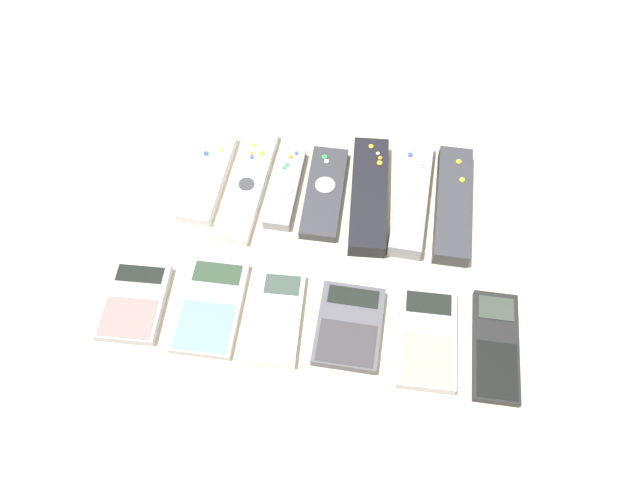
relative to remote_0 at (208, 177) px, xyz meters
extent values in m
plane|color=beige|center=(0.19, -0.13, -0.01)|extent=(3.00, 3.00, 0.00)
cube|color=silver|center=(0.00, 0.00, 0.00)|extent=(0.06, 0.18, 0.02)
cylinder|color=yellow|center=(0.01, 0.05, 0.01)|extent=(0.01, 0.01, 0.00)
cylinder|color=blue|center=(-0.01, 0.04, 0.01)|extent=(0.01, 0.01, 0.00)
cube|color=white|center=(0.07, -0.01, 0.00)|extent=(0.06, 0.22, 0.02)
cylinder|color=#38383D|center=(0.07, -0.01, 0.01)|extent=(0.03, 0.03, 0.00)
cylinder|color=orange|center=(0.06, 0.05, 0.01)|extent=(0.01, 0.01, 0.00)
cylinder|color=yellow|center=(0.06, 0.07, 0.01)|extent=(0.01, 0.01, 0.00)
cylinder|color=yellow|center=(0.08, 0.05, 0.01)|extent=(0.01, 0.01, 0.00)
cylinder|color=blue|center=(0.06, 0.04, 0.01)|extent=(0.01, 0.01, 0.00)
cube|color=gray|center=(0.13, 0.00, 0.00)|extent=(0.05, 0.15, 0.02)
cylinder|color=silver|center=(0.13, -0.01, 0.01)|extent=(0.03, 0.03, 0.00)
cylinder|color=green|center=(0.12, 0.03, 0.01)|extent=(0.01, 0.01, 0.00)
cylinder|color=orange|center=(0.13, 0.05, 0.01)|extent=(0.01, 0.01, 0.00)
cylinder|color=blue|center=(0.13, 0.06, 0.01)|extent=(0.01, 0.01, 0.00)
cylinder|color=green|center=(0.12, 0.03, 0.01)|extent=(0.01, 0.01, 0.00)
cube|color=#333338|center=(0.19, -0.01, 0.00)|extent=(0.06, 0.17, 0.02)
cylinder|color=#99999E|center=(0.19, 0.00, 0.01)|extent=(0.03, 0.03, 0.00)
cylinder|color=silver|center=(0.18, 0.05, 0.01)|extent=(0.01, 0.01, 0.00)
cylinder|color=green|center=(0.18, 0.06, 0.01)|extent=(0.01, 0.01, 0.00)
cube|color=black|center=(0.26, -0.01, 0.01)|extent=(0.07, 0.21, 0.03)
cylinder|color=silver|center=(0.26, 0.07, 0.02)|extent=(0.01, 0.01, 0.00)
cylinder|color=orange|center=(0.27, 0.05, 0.02)|extent=(0.01, 0.01, 0.00)
cylinder|color=yellow|center=(0.25, 0.08, 0.02)|extent=(0.01, 0.01, 0.00)
cylinder|color=orange|center=(0.27, 0.06, 0.02)|extent=(0.01, 0.01, 0.00)
cube|color=gray|center=(0.32, 0.00, 0.00)|extent=(0.06, 0.21, 0.03)
cylinder|color=silver|center=(0.32, 0.00, 0.02)|extent=(0.02, 0.02, 0.00)
cylinder|color=silver|center=(0.34, 0.05, 0.02)|extent=(0.01, 0.01, 0.00)
cylinder|color=silver|center=(0.32, 0.09, 0.02)|extent=(0.01, 0.01, 0.00)
cylinder|color=silver|center=(0.34, 0.06, 0.02)|extent=(0.01, 0.01, 0.00)
cylinder|color=blue|center=(0.32, 0.07, 0.02)|extent=(0.01, 0.01, 0.00)
cube|color=#333338|center=(0.39, 0.00, 0.01)|extent=(0.05, 0.21, 0.03)
cylinder|color=yellow|center=(0.40, 0.03, 0.02)|extent=(0.01, 0.01, 0.00)
cylinder|color=yellow|center=(0.39, 0.07, 0.02)|extent=(0.01, 0.01, 0.00)
cube|color=#B2B2B7|center=(-0.05, -0.23, 0.00)|extent=(0.09, 0.12, 0.02)
cube|color=black|center=(-0.05, -0.19, 0.01)|extent=(0.07, 0.03, 0.00)
cube|color=gray|center=(-0.05, -0.26, 0.01)|extent=(0.08, 0.06, 0.00)
cube|color=#B2B2B7|center=(0.06, -0.22, 0.00)|extent=(0.09, 0.15, 0.01)
cube|color=#2D422D|center=(0.05, -0.17, 0.01)|extent=(0.07, 0.03, 0.00)
cube|color=slate|center=(0.06, -0.26, 0.01)|extent=(0.08, 0.07, 0.00)
cube|color=silver|center=(0.15, -0.23, 0.00)|extent=(0.07, 0.14, 0.02)
cube|color=#38473D|center=(0.15, -0.18, 0.01)|extent=(0.05, 0.03, 0.00)
cube|color=#9FB393|center=(0.15, -0.26, 0.01)|extent=(0.06, 0.07, 0.00)
cube|color=#4C4C51|center=(0.25, -0.23, 0.00)|extent=(0.09, 0.12, 0.02)
cube|color=black|center=(0.25, -0.18, 0.01)|extent=(0.07, 0.03, 0.00)
cube|color=#343134|center=(0.25, -0.25, 0.01)|extent=(0.08, 0.06, 0.00)
cube|color=#B2B2B7|center=(0.36, -0.23, 0.00)|extent=(0.08, 0.15, 0.02)
cube|color=black|center=(0.36, -0.18, 0.01)|extent=(0.06, 0.03, 0.00)
cube|color=gray|center=(0.36, -0.26, 0.01)|extent=(0.07, 0.07, 0.00)
cube|color=black|center=(0.45, -0.23, 0.00)|extent=(0.06, 0.16, 0.01)
cube|color=#333D33|center=(0.45, -0.17, 0.01)|extent=(0.05, 0.03, 0.00)
cube|color=black|center=(0.45, -0.26, 0.01)|extent=(0.05, 0.08, 0.00)
camera|label=1|loc=(0.26, -0.58, 0.79)|focal=35.00mm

